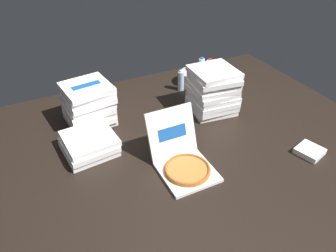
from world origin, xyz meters
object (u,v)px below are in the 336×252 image
pizza_stack_left_mid (89,144)px  pizza_stack_center_near (88,104)px  open_pizza_box (183,160)px  water_bottle_1 (210,69)px  pizza_stack_right_near (213,91)px  ice_bucket (194,77)px  water_bottle_2 (201,67)px  water_bottle_0 (181,81)px  napkin_pile (310,151)px

pizza_stack_left_mid → pizza_stack_center_near: size_ratio=1.00×
open_pizza_box → pizza_stack_left_mid: size_ratio=1.21×
pizza_stack_left_mid → water_bottle_1: size_ratio=1.94×
pizza_stack_right_near → ice_bucket: pizza_stack_right_near is taller
pizza_stack_right_near → water_bottle_2: pizza_stack_right_near is taller
water_bottle_0 → pizza_stack_left_mid: bearing=-153.1°
ice_bucket → open_pizza_box: bearing=-123.3°
napkin_pile → pizza_stack_right_near: bearing=111.0°
water_bottle_2 → pizza_stack_center_near: bearing=-165.5°
open_pizza_box → napkin_pile: size_ratio=2.80×
pizza_stack_left_mid → water_bottle_0: size_ratio=1.94×
pizza_stack_center_near → napkin_pile: pizza_stack_center_near is taller
pizza_stack_left_mid → water_bottle_0: bearing=26.9°
pizza_stack_right_near → water_bottle_2: (0.26, 0.60, -0.09)m
water_bottle_1 → napkin_pile: 1.36m
pizza_stack_right_near → napkin_pile: bearing=-69.0°
pizza_stack_center_near → ice_bucket: size_ratio=1.47×
pizza_stack_center_near → water_bottle_0: 0.94m
open_pizza_box → water_bottle_2: open_pizza_box is taller
water_bottle_0 → water_bottle_1: same height
pizza_stack_center_near → napkin_pile: size_ratio=2.33×
open_pizza_box → water_bottle_1: (0.89, 1.09, 0.03)m
pizza_stack_right_near → napkin_pile: 0.89m
water_bottle_0 → napkin_pile: water_bottle_0 is taller
pizza_stack_center_near → water_bottle_0: bearing=9.4°
pizza_stack_center_near → water_bottle_2: bearing=14.5°
open_pizza_box → ice_bucket: bearing=56.7°
ice_bucket → pizza_stack_right_near: bearing=-102.5°
water_bottle_1 → pizza_stack_left_mid: bearing=-156.1°
water_bottle_2 → pizza_stack_left_mid: bearing=-153.0°
pizza_stack_right_near → water_bottle_2: bearing=66.8°
ice_bucket → water_bottle_2: water_bottle_2 is taller
ice_bucket → napkin_pile: (0.20, -1.32, -0.04)m
napkin_pile → open_pizza_box: bearing=163.1°
ice_bucket → water_bottle_2: bearing=35.1°
ice_bucket → napkin_pile: 1.34m
pizza_stack_center_near → ice_bucket: bearing=11.3°
pizza_stack_left_mid → water_bottle_1: (1.42, 0.63, 0.03)m
pizza_stack_right_near → water_bottle_1: 0.63m
water_bottle_1 → water_bottle_2: same height
open_pizza_box → pizza_stack_center_near: open_pizza_box is taller
pizza_stack_left_mid → water_bottle_2: (1.36, 0.69, 0.03)m
water_bottle_2 → open_pizza_box: bearing=-126.0°
pizza_stack_right_near → napkin_pile: pizza_stack_right_near is taller
pizza_stack_left_mid → pizza_stack_right_near: (1.10, 0.09, 0.13)m
water_bottle_0 → open_pizza_box: bearing=-117.3°
open_pizza_box → water_bottle_0: (0.51, 0.98, 0.03)m
ice_bucket → napkin_pile: ice_bucket is taller
water_bottle_0 → pizza_stack_right_near: bearing=-80.7°
pizza_stack_left_mid → ice_bucket: pizza_stack_left_mid is taller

